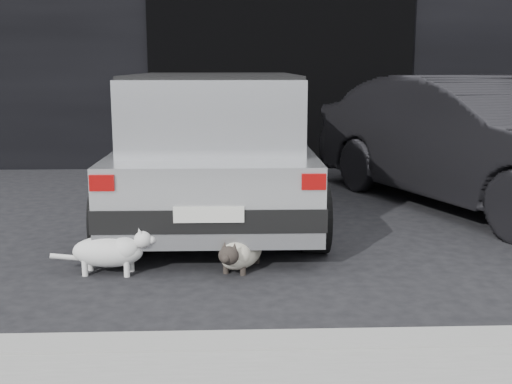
{
  "coord_description": "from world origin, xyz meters",
  "views": [
    {
      "loc": [
        0.24,
        -5.87,
        1.59
      ],
      "look_at": [
        0.44,
        -0.74,
        0.57
      ],
      "focal_mm": 45.0,
      "sensor_mm": 36.0,
      "label": 1
    }
  ],
  "objects_px": {
    "second_car": "(479,143)",
    "cat_siamese": "(240,254)",
    "silver_hatchback": "(216,140)",
    "cat_white": "(113,250)"
  },
  "relations": [
    {
      "from": "silver_hatchback",
      "to": "cat_siamese",
      "type": "xyz_separation_m",
      "value": [
        0.22,
        -1.82,
        -0.69
      ]
    },
    {
      "from": "second_car",
      "to": "cat_white",
      "type": "height_order",
      "value": "second_car"
    },
    {
      "from": "silver_hatchback",
      "to": "cat_siamese",
      "type": "height_order",
      "value": "silver_hatchback"
    },
    {
      "from": "cat_siamese",
      "to": "cat_white",
      "type": "xyz_separation_m",
      "value": [
        -0.98,
        -0.05,
        0.06
      ]
    },
    {
      "from": "second_car",
      "to": "cat_siamese",
      "type": "distance_m",
      "value": 3.48
    },
    {
      "from": "silver_hatchback",
      "to": "cat_siamese",
      "type": "bearing_deg",
      "value": -82.72
    },
    {
      "from": "silver_hatchback",
      "to": "cat_white",
      "type": "relative_size",
      "value": 4.95
    },
    {
      "from": "cat_siamese",
      "to": "second_car",
      "type": "bearing_deg",
      "value": -120.5
    },
    {
      "from": "silver_hatchback",
      "to": "second_car",
      "type": "distance_m",
      "value": 2.92
    },
    {
      "from": "second_car",
      "to": "cat_white",
      "type": "distance_m",
      "value": 4.3
    }
  ]
}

